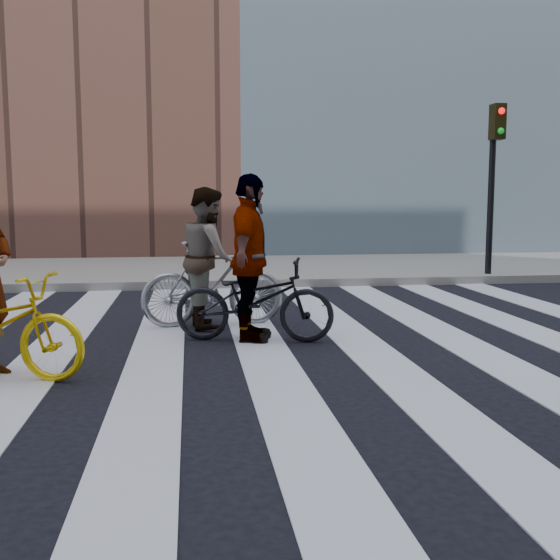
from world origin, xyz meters
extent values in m
plane|color=black|center=(0.00, 0.00, 0.00)|extent=(100.00, 100.00, 0.00)
cube|color=gray|center=(0.00, 7.50, 0.07)|extent=(100.00, 5.00, 0.15)
cube|color=silver|center=(-2.75, 0.00, 0.01)|extent=(0.55, 10.00, 0.01)
cube|color=silver|center=(-1.65, 0.00, 0.01)|extent=(0.55, 10.00, 0.01)
cube|color=silver|center=(-0.55, 0.00, 0.01)|extent=(0.55, 10.00, 0.01)
cube|color=silver|center=(0.55, 0.00, 0.01)|extent=(0.55, 10.00, 0.01)
cube|color=silver|center=(1.65, 0.00, 0.01)|extent=(0.55, 10.00, 0.01)
cylinder|color=black|center=(4.40, 5.40, 1.60)|extent=(0.12, 0.12, 3.20)
cube|color=black|center=(4.40, 5.25, 3.00)|extent=(0.22, 0.28, 0.65)
sphere|color=red|center=(4.40, 5.10, 3.18)|extent=(0.12, 0.12, 0.12)
sphere|color=#0CCC26|center=(4.40, 5.10, 2.82)|extent=(0.12, 0.12, 0.12)
imported|color=#9EA3A8|center=(-1.02, 1.62, 0.53)|extent=(1.82, 0.68, 1.07)
imported|color=black|center=(-0.59, 0.69, 0.47)|extent=(1.87, 1.02, 0.93)
imported|color=slate|center=(-1.07, 1.62, 0.86)|extent=(0.74, 0.90, 1.73)
imported|color=slate|center=(-0.64, 0.69, 0.93)|extent=(0.70, 1.17, 1.86)
camera|label=1|loc=(-1.29, -6.47, 1.58)|focal=42.00mm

